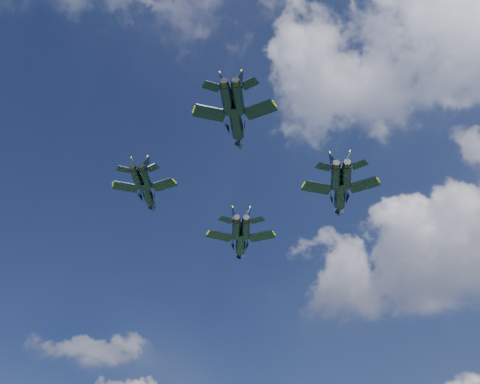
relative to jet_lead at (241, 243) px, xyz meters
name	(u,v)px	position (x,y,z in m)	size (l,w,h in m)	color
jet_lead	(241,243)	(0.00, 0.00, 0.00)	(13.81, 16.93, 4.24)	black
jet_left	(147,193)	(-5.52, -22.05, 1.51)	(11.15, 14.99, 3.64)	black
jet_right	(340,195)	(24.92, -6.11, -1.58)	(12.57, 17.00, 4.11)	black
jet_slot	(236,123)	(20.18, -30.98, -0.94)	(11.81, 15.95, 3.86)	black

